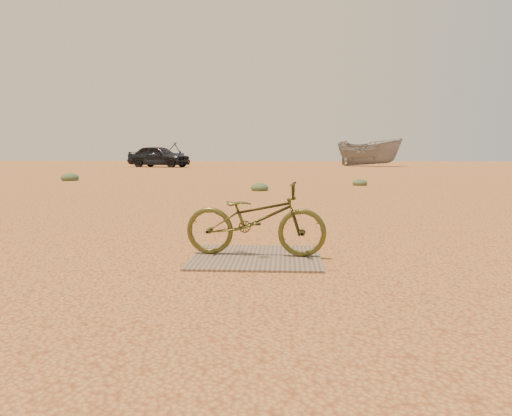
# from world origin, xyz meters

# --- Properties ---
(ground) EXTENTS (120.00, 120.00, 0.00)m
(ground) POSITION_xyz_m (0.00, 0.00, 0.00)
(ground) COLOR #D19049
(ground) RESTS_ON ground
(plywood_board) EXTENTS (1.36, 1.27, 0.02)m
(plywood_board) POSITION_xyz_m (0.18, 0.17, 0.01)
(plywood_board) COLOR #786A50
(plywood_board) RESTS_ON ground
(bicycle) EXTENTS (1.54, 0.64, 0.79)m
(bicycle) POSITION_xyz_m (0.18, 0.23, 0.42)
(bicycle) COLOR #47471C
(bicycle) RESTS_ON plywood_board
(car) EXTENTS (5.21, 3.37, 1.65)m
(car) POSITION_xyz_m (-9.22, 32.97, 0.82)
(car) COLOR black
(car) RESTS_ON ground
(boat_far_left) EXTENTS (4.31, 4.69, 2.08)m
(boat_far_left) POSITION_xyz_m (-9.88, 41.01, 1.04)
(boat_far_left) COLOR navy
(boat_far_left) RESTS_ON ground
(boat_mid_right) EXTENTS (5.84, 5.22, 2.22)m
(boat_mid_right) POSITION_xyz_m (7.24, 36.09, 1.11)
(boat_mid_right) COLOR slate
(boat_mid_right) RESTS_ON ground
(kale_a) EXTENTS (0.52, 0.52, 0.29)m
(kale_a) POSITION_xyz_m (-0.26, 9.60, 0.00)
(kale_a) COLOR #516D46
(kale_a) RESTS_ON ground
(kale_b) EXTENTS (0.50, 0.50, 0.28)m
(kale_b) POSITION_xyz_m (3.03, 12.14, 0.00)
(kale_b) COLOR #516D46
(kale_b) RESTS_ON ground
(kale_c) EXTENTS (0.70, 0.70, 0.39)m
(kale_c) POSITION_xyz_m (-8.10, 14.42, 0.00)
(kale_c) COLOR #516D46
(kale_c) RESTS_ON ground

